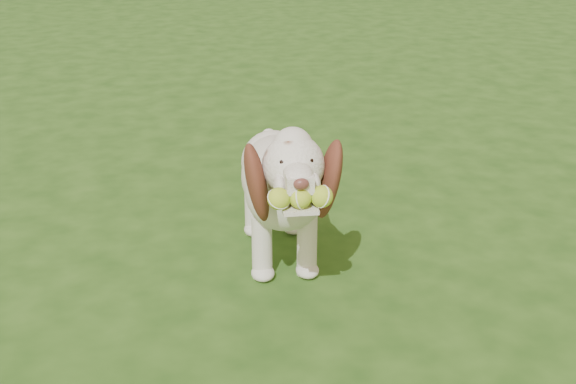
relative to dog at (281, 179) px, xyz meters
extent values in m
plane|color=#1E4012|center=(0.55, 0.27, -0.38)|extent=(80.00, 80.00, 0.00)
ellipsoid|color=silver|center=(0.01, 0.10, -0.03)|extent=(0.37, 0.63, 0.32)
ellipsoid|color=silver|center=(-0.01, -0.13, 0.00)|extent=(0.34, 0.34, 0.31)
ellipsoid|color=silver|center=(0.03, 0.31, -0.04)|extent=(0.31, 0.31, 0.28)
cylinder|color=silver|center=(-0.03, -0.25, 0.09)|extent=(0.19, 0.26, 0.24)
sphere|color=silver|center=(-0.04, -0.37, 0.20)|extent=(0.24, 0.24, 0.22)
sphere|color=silver|center=(-0.04, -0.35, 0.26)|extent=(0.16, 0.16, 0.14)
cube|color=silver|center=(-0.05, -0.49, 0.20)|extent=(0.10, 0.14, 0.06)
ellipsoid|color=#592D28|center=(-0.06, -0.56, 0.21)|extent=(0.06, 0.04, 0.04)
cube|color=silver|center=(-0.05, -0.50, 0.11)|extent=(0.13, 0.15, 0.01)
ellipsoid|color=brown|center=(-0.16, -0.34, 0.14)|extent=(0.14, 0.21, 0.34)
ellipsoid|color=brown|center=(0.09, -0.37, 0.14)|extent=(0.14, 0.22, 0.34)
cylinder|color=silver|center=(0.04, 0.43, -0.01)|extent=(0.07, 0.16, 0.12)
cylinder|color=silver|center=(-0.10, -0.10, -0.24)|extent=(0.09, 0.09, 0.27)
cylinder|color=silver|center=(0.08, -0.12, -0.24)|extent=(0.09, 0.09, 0.27)
cylinder|color=silver|center=(-0.06, 0.30, -0.24)|extent=(0.09, 0.09, 0.27)
cylinder|color=silver|center=(0.12, 0.28, -0.24)|extent=(0.09, 0.09, 0.27)
sphere|color=#A0D137|center=(-0.13, -0.53, 0.16)|extent=(0.08, 0.08, 0.07)
sphere|color=#A0D137|center=(-0.06, -0.54, 0.16)|extent=(0.08, 0.08, 0.07)
sphere|color=#A0D137|center=(0.02, -0.55, 0.16)|extent=(0.08, 0.08, 0.07)
camera|label=1|loc=(-0.58, -2.63, 1.11)|focal=45.00mm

